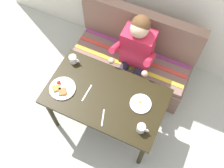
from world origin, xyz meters
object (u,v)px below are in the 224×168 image
Objects in this scene: coffee_mug at (141,128)px; plate_eggs at (141,104)px; table at (106,99)px; coffee_mug_second at (73,59)px; plate_breakfast at (62,89)px; person at (135,53)px; fork at (103,118)px; couch at (133,60)px; knife at (87,93)px.

plate_eggs is at bearing 112.58° from coffee_mug.
coffee_mug_second is at bearing 155.55° from table.
coffee_mug reaches higher than plate_breakfast.
person is 7.13× the size of fork.
couch is 1.07m from fork.
knife is at bearing -163.48° from table.
coffee_mug reaches higher than table.
couch is 5.45× the size of plate_breakfast.
plate_eggs is 0.27m from coffee_mug.
knife is (0.30, -0.27, -0.04)m from coffee_mug_second.
coffee_mug_second is at bearing 123.55° from fork.
person is 0.60m from plate_eggs.
plate_breakfast is 1.32× the size of knife.
coffee_mug is 1.00× the size of coffee_mug_second.
plate_breakfast is (-0.43, -0.89, 0.41)m from couch.
plate_eggs is 0.85m from coffee_mug_second.
person reaches higher than plate_breakfast.
couch is 7.20× the size of knife.
fork is 0.31m from knife.
plate_eggs is 1.06× the size of knife.
knife is (-0.26, 0.17, 0.00)m from fork.
couch is 0.93m from knife.
coffee_mug_second is at bearing 99.27° from plate_breakfast.
fork is (0.56, -0.44, -0.04)m from coffee_mug_second.
coffee_mug is at bearing -67.42° from plate_eggs.
couch reaches higher than plate_eggs.
table is at bearing 91.08° from fork.
person reaches higher than couch.
plate_eggs is at bearing -63.64° from couch.
table is 0.55m from coffee_mug_second.
person is 0.87m from plate_breakfast.
person is at bearing 55.02° from plate_breakfast.
coffee_mug is at bearing -10.39° from knife.
table is at bearing 17.80° from knife.
table is at bearing -24.45° from coffee_mug_second.
person reaches higher than table.
couch reaches higher than coffee_mug.
coffee_mug is at bearing -63.75° from person.
plate_eggs is 1.79× the size of coffee_mug_second.
table is 0.60m from person.
coffee_mug is (0.45, -0.95, 0.45)m from couch.
coffee_mug_second is (-0.93, 0.40, -0.00)m from coffee_mug.
table is at bearing -90.00° from couch.
plate_breakfast is 0.80m from plate_eggs.
plate_breakfast is 1.55× the size of fork.
coffee_mug_second reaches higher than plate_breakfast.
fork is (0.51, -0.10, -0.01)m from plate_breakfast.
couch is 1.07m from plate_breakfast.
plate_eggs reaches higher than table.
person is 0.81m from fork.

